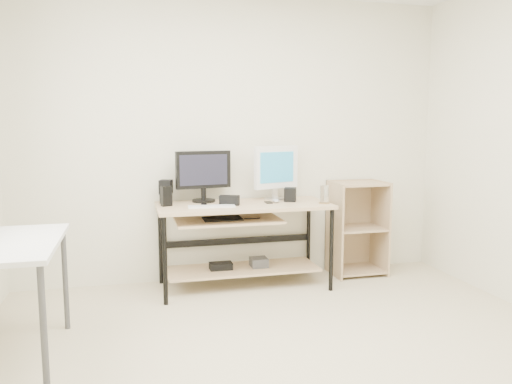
{
  "coord_description": "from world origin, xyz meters",
  "views": [
    {
      "loc": [
        -0.95,
        -2.54,
        1.43
      ],
      "look_at": [
        0.02,
        1.3,
        0.9
      ],
      "focal_mm": 35.0,
      "sensor_mm": 36.0,
      "label": 1
    }
  ],
  "objects_px": {
    "side_table": "(6,255)",
    "audio_controller": "(166,196)",
    "black_monitor": "(203,173)",
    "white_imac": "(276,169)",
    "desk": "(241,228)",
    "shelf_unit": "(356,227)"
  },
  "relations": [
    {
      "from": "side_table",
      "to": "black_monitor",
      "type": "height_order",
      "value": "black_monitor"
    },
    {
      "from": "side_table",
      "to": "black_monitor",
      "type": "distance_m",
      "value": 1.87
    },
    {
      "from": "side_table",
      "to": "shelf_unit",
      "type": "relative_size",
      "value": 1.11
    },
    {
      "from": "shelf_unit",
      "to": "white_imac",
      "type": "bearing_deg",
      "value": 179.57
    },
    {
      "from": "white_imac",
      "to": "desk",
      "type": "bearing_deg",
      "value": -175.59
    },
    {
      "from": "shelf_unit",
      "to": "audio_controller",
      "type": "xyz_separation_m",
      "value": [
        -1.81,
        -0.13,
        0.38
      ]
    },
    {
      "from": "side_table",
      "to": "black_monitor",
      "type": "relative_size",
      "value": 2.01
    },
    {
      "from": "white_imac",
      "to": "black_monitor",
      "type": "bearing_deg",
      "value": 158.41
    },
    {
      "from": "desk",
      "to": "black_monitor",
      "type": "relative_size",
      "value": 3.01
    },
    {
      "from": "shelf_unit",
      "to": "audio_controller",
      "type": "relative_size",
      "value": 5.26
    },
    {
      "from": "shelf_unit",
      "to": "black_monitor",
      "type": "xyz_separation_m",
      "value": [
        -1.47,
        0.03,
        0.56
      ]
    },
    {
      "from": "black_monitor",
      "to": "white_imac",
      "type": "relative_size",
      "value": 1.01
    },
    {
      "from": "desk",
      "to": "side_table",
      "type": "height_order",
      "value": "same"
    },
    {
      "from": "desk",
      "to": "shelf_unit",
      "type": "distance_m",
      "value": 1.19
    },
    {
      "from": "desk",
      "to": "black_monitor",
      "type": "height_order",
      "value": "black_monitor"
    },
    {
      "from": "audio_controller",
      "to": "side_table",
      "type": "bearing_deg",
      "value": -153.62
    },
    {
      "from": "side_table",
      "to": "audio_controller",
      "type": "distance_m",
      "value": 1.5
    },
    {
      "from": "side_table",
      "to": "black_monitor",
      "type": "xyz_separation_m",
      "value": [
        1.36,
        1.25,
        0.34
      ]
    },
    {
      "from": "black_monitor",
      "to": "audio_controller",
      "type": "relative_size",
      "value": 2.91
    },
    {
      "from": "white_imac",
      "to": "audio_controller",
      "type": "distance_m",
      "value": 1.04
    },
    {
      "from": "side_table",
      "to": "audio_controller",
      "type": "relative_size",
      "value": 5.84
    },
    {
      "from": "shelf_unit",
      "to": "audio_controller",
      "type": "distance_m",
      "value": 1.86
    }
  ]
}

